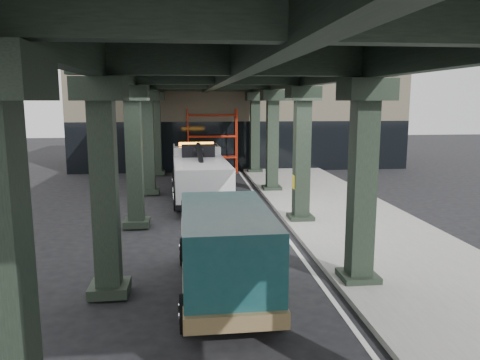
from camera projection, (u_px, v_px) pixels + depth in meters
ground at (237, 241)px, 15.22m from camera, size 90.00×90.00×0.00m
sidewalk at (349, 219)px, 17.66m from camera, size 5.00×40.00×0.15m
lane_stripe at (277, 223)px, 17.37m from camera, size 0.12×38.00×0.01m
viaduct at (219, 73)px, 16.22m from camera, size 7.40×32.00×6.40m
building at (235, 108)px, 34.37m from camera, size 22.00×10.00×8.00m
scaffolding at (212, 139)px, 29.22m from camera, size 3.08×0.88×4.00m
tow_truck at (199, 172)px, 21.46m from camera, size 2.64×8.06×2.61m
towed_van at (225, 248)px, 10.78m from camera, size 2.18×5.29×2.13m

